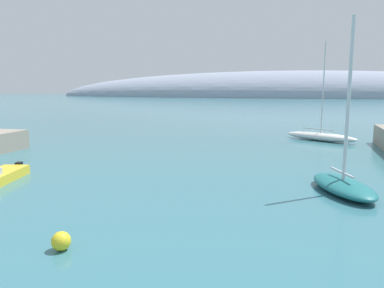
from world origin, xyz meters
name	(u,v)px	position (x,y,z in m)	size (l,w,h in m)	color
distant_ridge	(281,97)	(-3.81, 232.97, 0.00)	(309.19, 54.78, 32.10)	#8E99AD
sailboat_teal_mid_mooring	(343,184)	(13.80, 22.24, 0.52)	(4.30, 5.99, 9.48)	#1E6B70
sailboat_white_outer_mooring	(321,136)	(13.29, 43.12, 0.53)	(7.91, 5.40, 10.67)	white
mooring_buoy_yellow	(61,241)	(3.53, 11.42, 0.35)	(0.69, 0.69, 0.69)	yellow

